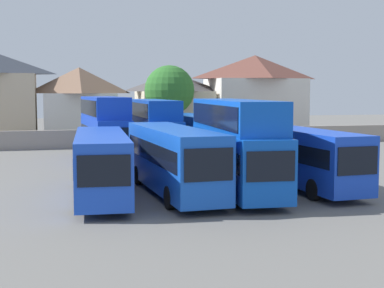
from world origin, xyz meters
The scene contains 13 objects.
ground centered at (0.00, 18.00, 0.00)m, with size 140.00×140.00×0.00m, color slate.
depot_boundary_wall centered at (0.00, 25.53, 0.90)m, with size 56.00×0.50×1.80m, color gray.
bus_1 centered at (-5.58, 0.07, 1.91)m, with size 3.23×11.69×3.33m.
bus_2 centered at (-1.79, 0.01, 2.03)m, with size 3.14×12.01×3.56m.
bus_3 centered at (1.66, -0.10, 2.83)m, with size 3.25×12.05×5.02m.
bus_4 centered at (5.62, -0.06, 1.92)m, with size 3.16×10.83×3.36m.
bus_5 centered at (-3.94, 15.88, 2.84)m, with size 3.26×10.26×5.04m.
bus_6 centered at (-0.04, 15.72, 2.70)m, with size 2.72×11.27×4.79m.
bus_7 centered at (3.51, 15.83, 1.99)m, with size 3.09×11.16×3.49m.
house_terrace_centre centered at (-5.01, 34.47, 4.15)m, with size 8.07×7.03×8.11m.
house_terrace_right centered at (5.71, 34.56, 3.87)m, with size 8.47×7.76×7.59m.
house_terrace_far_right centered at (15.35, 33.84, 4.94)m, with size 11.08×7.99×9.69m.
tree_left_of_lot centered at (3.84, 28.03, 5.55)m, with size 5.16×5.16×8.16m.
Camera 1 is at (-7.96, -28.94, 5.50)m, focal length 52.47 mm.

